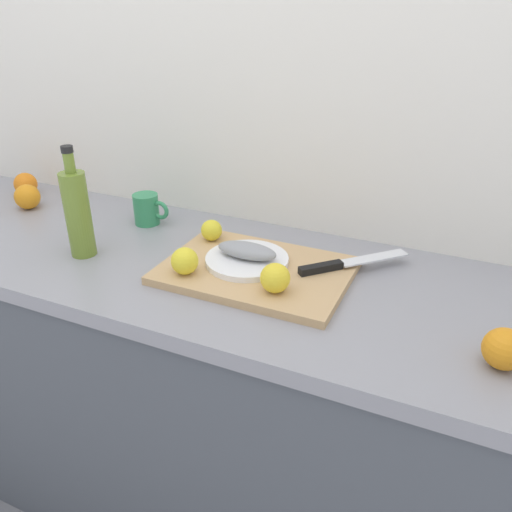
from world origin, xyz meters
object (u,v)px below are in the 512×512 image
white_plate (247,260)px  coffee_mug_0 (147,209)px  chef_knife (341,264)px  orange_0 (504,349)px  cutting_board (256,271)px  lemon_0 (185,261)px  olive_oil_bottle (78,212)px  fish_fillet (247,251)px

white_plate → coffee_mug_0: coffee_mug_0 is taller
chef_knife → orange_0: bearing=-75.8°
cutting_board → coffee_mug_0: bearing=160.0°
lemon_0 → coffee_mug_0: bearing=138.4°
white_plate → orange_0: 0.59m
olive_oil_bottle → orange_0: 1.00m
chef_knife → coffee_mug_0: coffee_mug_0 is taller
cutting_board → lemon_0: 0.17m
fish_fillet → chef_knife: bearing=18.0°
cutting_board → lemon_0: size_ratio=6.88×
lemon_0 → olive_oil_bottle: size_ratio=0.23×
cutting_board → white_plate: white_plate is taller
cutting_board → white_plate: bearing=157.9°
lemon_0 → olive_oil_bottle: bearing=178.0°
coffee_mug_0 → lemon_0: bearing=-41.6°
fish_fillet → coffee_mug_0: size_ratio=1.34×
lemon_0 → olive_oil_bottle: (-0.31, 0.01, 0.06)m
chef_knife → coffee_mug_0: bearing=127.9°
cutting_board → olive_oil_bottle: (-0.45, -0.08, 0.11)m
white_plate → fish_fillet: bearing=-90.0°
coffee_mug_0 → orange_0: bearing=-16.3°
cutting_board → fish_fillet: (-0.03, 0.01, 0.04)m
chef_knife → coffee_mug_0: (-0.60, 0.07, 0.02)m
lemon_0 → cutting_board: bearing=34.5°
chef_knife → lemon_0: size_ratio=3.51×
chef_knife → orange_0: (0.36, -0.21, 0.01)m
coffee_mug_0 → olive_oil_bottle: bearing=-98.4°
chef_knife → orange_0: 0.42m
chef_knife → olive_oil_bottle: size_ratio=0.79×
fish_fillet → chef_knife: (0.21, 0.07, -0.02)m
fish_fillet → white_plate: bearing=90.0°
chef_knife → olive_oil_bottle: bearing=149.2°
white_plate → coffee_mug_0: size_ratio=1.79×
white_plate → lemon_0: 0.16m
fish_fillet → orange_0: orange_0 is taller
fish_fillet → olive_oil_bottle: 0.44m
orange_0 → chef_knife: bearing=149.6°
fish_fillet → olive_oil_bottle: bearing=-167.2°
coffee_mug_0 → orange_0: coffee_mug_0 is taller
cutting_board → fish_fillet: bearing=157.9°
white_plate → olive_oil_bottle: size_ratio=0.71×
white_plate → fish_fillet: 0.03m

